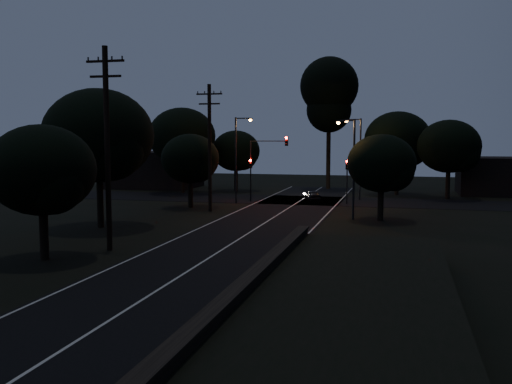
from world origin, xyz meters
The scene contains 23 objects.
ground centered at (0.00, 0.00, 0.00)m, with size 160.00×160.00×0.00m, color black.
road_surface centered at (0.00, 31.12, 0.01)m, with size 60.00×70.00×0.03m.
retaining_wall centered at (7.74, 3.00, 0.62)m, with size 6.93×26.00×1.60m.
utility_pole_mid centered at (-6.00, 15.00, 5.74)m, with size 2.20×0.30×11.00m.
utility_pole_far centered at (-6.00, 32.00, 5.48)m, with size 2.20×0.30×10.50m.
tree_left_b centered at (-7.81, 11.89, 4.42)m, with size 5.36×5.36×6.82m.
tree_left_c centered at (-10.23, 21.85, 6.12)m, with size 7.49×7.49×9.46m.
tree_left_d centered at (-8.32, 33.90, 4.19)m, with size 5.10×5.10×6.47m.
tree_far_nw centered at (-8.81, 49.89, 4.49)m, with size 5.48×5.48×6.94m.
tree_far_w centered at (-13.74, 45.85, 6.11)m, with size 7.38×7.38×9.40m.
tree_far_ne centered at (9.25, 49.86, 5.77)m, with size 7.05×7.05×8.92m.
tree_far_e centered at (14.22, 46.87, 5.13)m, with size 6.23×6.23×7.91m.
tree_right_a centered at (8.18, 29.90, 4.15)m, with size 5.03×5.03×6.40m.
tall_pine centered at (1.00, 55.00, 11.24)m, with size 6.86×6.86×15.59m.
building_left centered at (-20.00, 52.00, 2.20)m, with size 10.00×8.00×4.40m, color black.
building_right centered at (20.00, 53.00, 2.00)m, with size 9.00×7.00×4.00m, color black.
signal_left centered at (-4.60, 39.99, 2.84)m, with size 0.28×0.35×4.10m.
signal_right centered at (4.60, 39.99, 2.84)m, with size 0.28×0.35×4.10m.
signal_mast centered at (-2.91, 39.99, 4.34)m, with size 3.70×0.35×6.25m.
streetlight_a centered at (-5.31, 38.00, 4.64)m, with size 1.66×0.26×8.00m.
streetlight_b centered at (5.31, 44.00, 4.64)m, with size 1.66×0.26×8.00m.
streetlight_c centered at (5.83, 30.00, 4.35)m, with size 1.46×0.26×7.50m.
car centered at (1.15, 41.99, 0.51)m, with size 1.21×3.01×1.02m, color black.
Camera 1 is at (9.39, -12.88, 6.17)m, focal length 40.00 mm.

